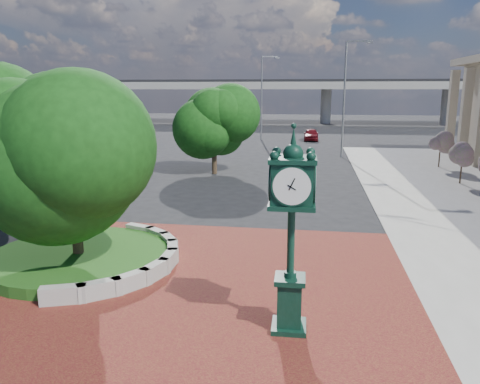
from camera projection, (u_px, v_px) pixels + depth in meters
name	position (u px, v px, depth m)	size (l,w,h in m)	color
ground	(221.00, 272.00, 15.40)	(200.00, 200.00, 0.00)	black
plaza	(215.00, 283.00, 14.44)	(12.00, 12.00, 0.04)	maroon
planter_wall	(143.00, 260.00, 15.75)	(2.96, 6.77, 0.54)	#9E9B93
grass_bed	(79.00, 258.00, 16.11)	(6.10, 6.10, 0.40)	#144112
overpass	(296.00, 85.00, 81.60)	(90.00, 12.00, 7.50)	#9E9B93
tree_planter	(71.00, 157.00, 15.35)	(5.20, 5.20, 6.33)	#38281C
tree_street	(214.00, 128.00, 32.68)	(4.40, 4.40, 5.45)	#38281C
post_clock	(291.00, 223.00, 11.08)	(1.08, 1.08, 5.05)	black
parked_car	(311.00, 135.00, 54.77)	(1.64, 4.08, 1.39)	#600D15
street_lamp_near	(347.00, 90.00, 40.12)	(2.22, 0.47, 9.90)	slate
street_lamp_far	(264.00, 91.00, 54.57)	(2.07, 0.96, 9.63)	slate
shrub_mid	(462.00, 159.00, 29.38)	(1.20, 1.20, 2.20)	#38281C
shrub_far	(440.00, 147.00, 35.65)	(1.20, 1.20, 2.20)	#38281C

